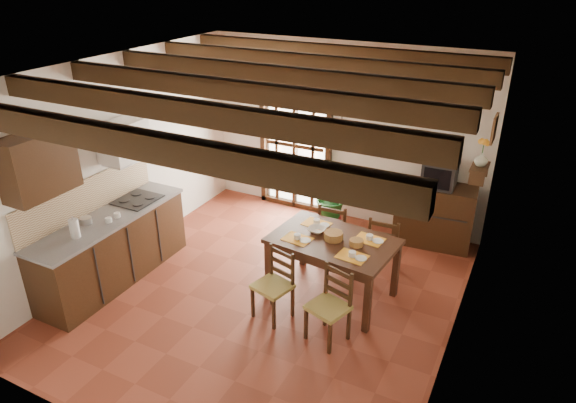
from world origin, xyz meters
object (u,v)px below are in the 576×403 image
Objects in this scene: kitchen_counter at (112,247)px; dining_table at (333,247)px; chair_near_right at (328,319)px; chair_far_right at (384,257)px; chair_near_left at (273,297)px; chair_far_left at (335,242)px; potted_plant at (332,195)px; sideboard at (434,215)px; crt_tv at (440,174)px; pendant_lamp at (341,136)px.

kitchen_counter reaches higher than dining_table.
chair_far_right reaches higher than chair_near_right.
chair_near_left is 0.96× the size of chair_far_right.
chair_far_left is (0.17, 1.50, 0.01)m from chair_near_left.
potted_plant is at bearing -42.24° from chair_far_right.
chair_far_right is at bearing 72.94° from chair_near_left.
kitchen_counter is 2.58× the size of chair_near_right.
chair_near_right is 0.97× the size of chair_far_left.
sideboard reaches higher than chair_near_right.
sideboard reaches higher than dining_table.
chair_far_right is at bearing -113.39° from sideboard.
potted_plant is (-0.68, 1.64, -0.13)m from dining_table.
crt_tv reaches higher than chair_far_right.
chair_far_left is 1.95m from pendant_lamp.
dining_table is 0.94m from chair_near_right.
chair_far_left is at bearing 98.97° from chair_near_left.
chair_far_left reaches higher than chair_near_right.
dining_table is at bearing -67.58° from potted_plant.
potted_plant reaches higher than sideboard.
potted_plant is at bearing 52.11° from kitchen_counter.
dining_table is 1.86× the size of pendant_lamp.
kitchen_counter is 2.99m from chair_near_right.
chair_near_right is at bearing 107.95° from chair_far_left.
chair_far_right is (0.73, -0.08, 0.00)m from chair_far_left.
chair_near_left is 0.79× the size of sideboard.
dining_table is 0.94m from chair_far_left.
chair_near_left is 2.89m from sideboard.
kitchen_counter is 2.61× the size of chair_near_left.
sideboard is 2.38× the size of crt_tv.
chair_far_left is 1.77m from crt_tv.
pendant_lamp is (2.69, 1.05, 1.60)m from kitchen_counter.
kitchen_counter is 3.29m from potted_plant.
chair_far_right is at bearing -39.50° from potted_plant.
potted_plant is (-1.51, -0.23, 0.10)m from sideboard.
kitchen_counter is at bearing 25.12° from chair_far_right.
chair_near_right is at bearing -72.19° from pendant_lamp.
chair_far_left is at bearing 35.86° from kitchen_counter.
chair_far_right is at bearing -109.68° from crt_tv.
chair_near_right is at bearing 80.99° from chair_far_right.
potted_plant reaches higher than chair_far_left.
pendant_lamp reaches higher than crt_tv.
crt_tv is (0.55, 2.66, 0.85)m from chair_near_right.
sideboard reaches higher than chair_far_right.
sideboard is at bearing 72.18° from dining_table.
chair_near_right is at bearing -106.70° from sideboard.
chair_near_right is at bearing -63.83° from dining_table.
chair_near_left is 3.00m from crt_tv.
potted_plant reaches higher than kitchen_counter.
chair_near_right is at bearing -68.40° from potted_plant.
chair_near_right is at bearing 8.96° from chair_near_left.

